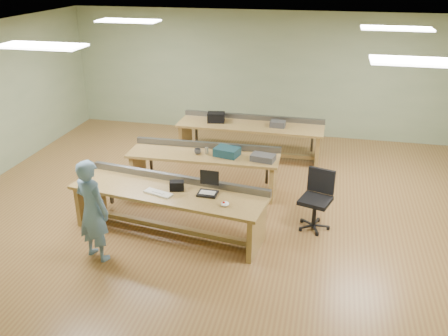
{
  "coord_description": "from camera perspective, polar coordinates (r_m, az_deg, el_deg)",
  "views": [
    {
      "loc": [
        1.46,
        -7.46,
        4.07
      ],
      "look_at": [
        -0.1,
        -0.6,
        0.96
      ],
      "focal_mm": 38.0,
      "sensor_mm": 36.0,
      "label": 1
    }
  ],
  "objects": [
    {
      "name": "parts_bin_grey",
      "position": [
        8.54,
        4.72,
        1.26
      ],
      "size": [
        0.46,
        0.33,
        0.11
      ],
      "primitive_type": "cube",
      "rotation": [
        0.0,
        0.0,
        -0.17
      ],
      "color": "#3B3B3E",
      "rests_on": "workbench_mid"
    },
    {
      "name": "camera_bag",
      "position": [
        7.45,
        -5.71,
        -2.13
      ],
      "size": [
        0.25,
        0.19,
        0.15
      ],
      "primitive_type": "cube",
      "rotation": [
        0.0,
        0.0,
        0.26
      ],
      "color": "black",
      "rests_on": "workbench_front"
    },
    {
      "name": "keyboard",
      "position": [
        7.39,
        -7.91,
        -3.01
      ],
      "size": [
        0.49,
        0.29,
        0.03
      ],
      "primitive_type": "cube",
      "rotation": [
        0.0,
        0.0,
        -0.31
      ],
      "color": "beige",
      "rests_on": "workbench_front"
    },
    {
      "name": "parts_bin_teal",
      "position": [
        8.72,
        0.36,
        1.97
      ],
      "size": [
        0.5,
        0.42,
        0.15
      ],
      "primitive_type": "cube",
      "rotation": [
        0.0,
        0.0,
        -0.23
      ],
      "color": "#143541",
      "rests_on": "workbench_mid"
    },
    {
      "name": "tray_back",
      "position": [
        10.33,
        6.48,
        5.28
      ],
      "size": [
        0.33,
        0.25,
        0.13
      ],
      "primitive_type": "cube",
      "rotation": [
        0.0,
        0.0,
        -0.05
      ],
      "color": "#3B3B3E",
      "rests_on": "workbench_back"
    },
    {
      "name": "wall_back",
      "position": [
        11.84,
        5.53,
        11.17
      ],
      "size": [
        10.0,
        0.04,
        3.0
      ],
      "primitive_type": "cube",
      "color": "#93A27A",
      "rests_on": "floor"
    },
    {
      "name": "task_chair",
      "position": [
        7.9,
        10.97,
        -4.68
      ],
      "size": [
        0.66,
        0.66,
        0.98
      ],
      "rotation": [
        0.0,
        0.0,
        -0.29
      ],
      "color": "black",
      "rests_on": "floor"
    },
    {
      "name": "workbench_front",
      "position": [
        7.58,
        -6.63,
        -3.91
      ],
      "size": [
        3.23,
        1.27,
        0.86
      ],
      "rotation": [
        0.0,
        0.0,
        -0.14
      ],
      "color": "#AD8B49",
      "rests_on": "floor"
    },
    {
      "name": "storage_box_back",
      "position": [
        10.57,
        -0.96,
        6.12
      ],
      "size": [
        0.41,
        0.32,
        0.21
      ],
      "primitive_type": "cube",
      "rotation": [
        0.0,
        0.0,
        0.16
      ],
      "color": "black",
      "rests_on": "workbench_back"
    },
    {
      "name": "laptop_screen",
      "position": [
        7.31,
        -1.76,
        -1.16
      ],
      "size": [
        0.3,
        0.02,
        0.24
      ],
      "primitive_type": "cube",
      "rotation": [
        0.0,
        0.0,
        -0.02
      ],
      "color": "black",
      "rests_on": "laptop_base"
    },
    {
      "name": "ceiling",
      "position": [
        7.68,
        1.81,
        15.79
      ],
      "size": [
        10.0,
        10.0,
        0.0
      ],
      "primitive_type": "plane",
      "color": "silver",
      "rests_on": "wall_back"
    },
    {
      "name": "wall_front",
      "position": [
        4.55,
        -8.41,
        -10.85
      ],
      "size": [
        10.0,
        0.04,
        3.0
      ],
      "primitive_type": "cube",
      "color": "#93A27A",
      "rests_on": "floor"
    },
    {
      "name": "workbench_mid",
      "position": [
        8.94,
        -2.42,
        0.63
      ],
      "size": [
        2.85,
        0.83,
        0.86
      ],
      "rotation": [
        0.0,
        0.0,
        0.03
      ],
      "color": "#AD8B49",
      "rests_on": "floor"
    },
    {
      "name": "trackball_mouse",
      "position": [
        6.98,
        0.13,
        -4.33
      ],
      "size": [
        0.16,
        0.17,
        0.06
      ],
      "primitive_type": "ellipsoid",
      "rotation": [
        0.0,
        0.0,
        -0.34
      ],
      "color": "white",
      "rests_on": "workbench_front"
    },
    {
      "name": "mug",
      "position": [
        8.82,
        -3.19,
        2.02
      ],
      "size": [
        0.15,
        0.15,
        0.1
      ],
      "primitive_type": "imported",
      "rotation": [
        0.0,
        0.0,
        0.19
      ],
      "color": "#3B3B3E",
      "rests_on": "workbench_mid"
    },
    {
      "name": "drinks_can",
      "position": [
        8.82,
        -2.11,
        2.1
      ],
      "size": [
        0.07,
        0.07,
        0.12
      ],
      "primitive_type": "cylinder",
      "rotation": [
        0.0,
        0.0,
        -0.08
      ],
      "color": "#B4B4B8",
      "rests_on": "workbench_mid"
    },
    {
      "name": "person",
      "position": [
        7.05,
        -15.54,
        -4.92
      ],
      "size": [
        0.67,
        0.56,
        1.57
      ],
      "primitive_type": "imported",
      "rotation": [
        0.0,
        0.0,
        2.77
      ],
      "color": "#6789A9",
      "rests_on": "floor"
    },
    {
      "name": "workbench_back",
      "position": [
        10.53,
        3.19,
        4.33
      ],
      "size": [
        3.2,
        0.88,
        0.86
      ],
      "rotation": [
        0.0,
        0.0,
        -0.01
      ],
      "color": "#AD8B49",
      "rests_on": "floor"
    },
    {
      "name": "floor",
      "position": [
        8.63,
        1.55,
        -4.35
      ],
      "size": [
        10.0,
        10.0,
        0.0
      ],
      "primitive_type": "plane",
      "color": "olive",
      "rests_on": "ground"
    },
    {
      "name": "fluor_panels",
      "position": [
        7.68,
        1.8,
        15.57
      ],
      "size": [
        6.2,
        3.5,
        0.03
      ],
      "color": "white",
      "rests_on": "ceiling"
    },
    {
      "name": "laptop_base",
      "position": [
        7.3,
        -1.99,
        -3.1
      ],
      "size": [
        0.3,
        0.25,
        0.03
      ],
      "primitive_type": "cube",
      "rotation": [
        0.0,
        0.0,
        -0.02
      ],
      "color": "black",
      "rests_on": "workbench_front"
    }
  ]
}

